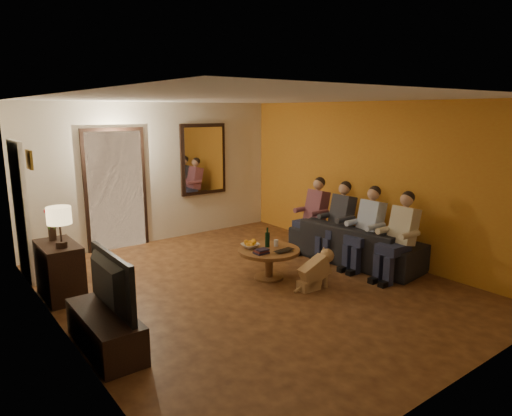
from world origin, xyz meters
TOP-DOWN VIEW (x-y plane):
  - floor at (0.00, 0.00)m, footprint 5.00×6.00m
  - ceiling at (0.00, 0.00)m, footprint 5.00×6.00m
  - back_wall at (0.00, 3.00)m, footprint 5.00×0.02m
  - front_wall at (0.00, -3.00)m, footprint 5.00×0.02m
  - left_wall at (-2.50, 0.00)m, footprint 0.02×6.00m
  - right_wall at (2.50, 0.00)m, footprint 0.02×6.00m
  - orange_accent at (2.49, 0.00)m, footprint 0.01×6.00m
  - kitchen_doorway at (-0.80, 2.98)m, footprint 1.00×0.06m
  - door_trim at (-0.80, 2.97)m, footprint 1.12×0.04m
  - fridge_glimpse at (-0.55, 2.98)m, footprint 0.45×0.03m
  - mirror_frame at (1.00, 2.96)m, footprint 1.00×0.05m
  - mirror_glass at (1.00, 2.93)m, footprint 0.86×0.02m
  - white_door at (-2.46, 2.30)m, footprint 0.06×0.85m
  - framed_art at (-2.47, 1.30)m, footprint 0.03×0.28m
  - art_canvas at (-2.46, 1.30)m, footprint 0.01×0.22m
  - dresser at (-2.25, 1.24)m, footprint 0.45×0.83m
  - table_lamp at (-2.25, 1.02)m, footprint 0.30×0.30m
  - flower_vase at (-2.25, 1.46)m, footprint 0.14×0.14m
  - tv_stand at (-2.25, -0.47)m, footprint 0.45×1.22m
  - tv at (-2.25, -0.47)m, footprint 1.09×0.14m
  - sofa at (2.03, -0.15)m, footprint 2.32×1.14m
  - person_a at (1.93, -1.05)m, footprint 0.60×0.40m
  - person_b at (1.93, -0.45)m, footprint 0.60×0.40m
  - person_c at (1.93, 0.15)m, footprint 0.60×0.40m
  - person_d at (1.93, 0.75)m, footprint 0.60×0.40m
  - dog at (0.66, -0.59)m, footprint 0.57×0.28m
  - coffee_table at (0.40, 0.12)m, footprint 1.01×1.01m
  - bowl at (0.22, 0.34)m, footprint 0.26×0.26m
  - oranges at (0.22, 0.34)m, footprint 0.20×0.20m
  - wine_bottle at (0.45, 0.22)m, footprint 0.07×0.07m
  - wine_glass at (0.58, 0.17)m, footprint 0.06×0.06m
  - book_stack at (0.18, 0.02)m, footprint 0.20×0.15m
  - laptop at (0.50, -0.16)m, footprint 0.35×0.24m

SIDE VIEW (x-z plane):
  - floor at x=0.00m, z-range -0.01..0.01m
  - tv_stand at x=-2.25m, z-range 0.00..0.41m
  - coffee_table at x=0.40m, z-range 0.00..0.45m
  - dog at x=0.66m, z-range 0.00..0.56m
  - sofa at x=2.03m, z-range 0.00..0.65m
  - dresser at x=-2.25m, z-range 0.00..0.74m
  - laptop at x=0.50m, z-range 0.45..0.48m
  - bowl at x=0.22m, z-range 0.45..0.51m
  - book_stack at x=0.18m, z-range 0.45..0.52m
  - wine_glass at x=0.58m, z-range 0.45..0.55m
  - oranges at x=0.22m, z-range 0.51..0.59m
  - person_a at x=1.93m, z-range 0.00..1.20m
  - person_b at x=1.93m, z-range 0.00..1.20m
  - person_c at x=1.93m, z-range 0.00..1.20m
  - person_d at x=1.93m, z-range 0.00..1.20m
  - wine_bottle at x=0.45m, z-range 0.45..0.76m
  - tv at x=-2.25m, z-range 0.41..1.03m
  - fridge_glimpse at x=-0.55m, z-range 0.05..1.75m
  - flower_vase at x=-2.25m, z-range 0.74..1.18m
  - table_lamp at x=-2.25m, z-range 0.74..1.28m
  - white_door at x=-2.46m, z-range 0.00..2.04m
  - kitchen_doorway at x=-0.80m, z-range 0.00..2.10m
  - door_trim at x=-0.80m, z-range -0.06..2.16m
  - back_wall at x=0.00m, z-range 0.00..2.60m
  - front_wall at x=0.00m, z-range 0.00..2.60m
  - left_wall at x=-2.50m, z-range 0.00..2.60m
  - right_wall at x=2.50m, z-range 0.00..2.60m
  - orange_accent at x=2.49m, z-range 0.00..2.60m
  - mirror_frame at x=1.00m, z-range 0.80..2.20m
  - mirror_glass at x=1.00m, z-range 0.87..2.13m
  - framed_art at x=-2.47m, z-range 1.73..1.97m
  - art_canvas at x=-2.46m, z-range 1.76..1.94m
  - ceiling at x=0.00m, z-range 2.60..2.60m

